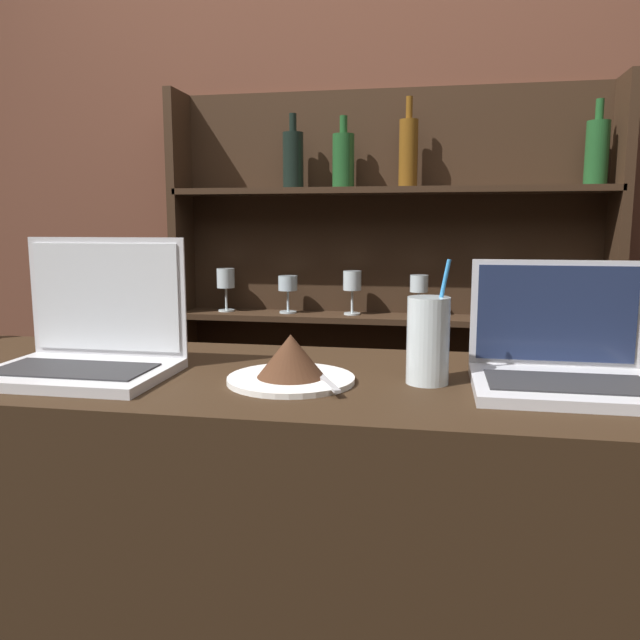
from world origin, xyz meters
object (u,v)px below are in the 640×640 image
object	(u,v)px
cake_plate	(291,363)
water_glass	(428,340)
laptop_near	(89,344)
laptop_far	(562,362)

from	to	relation	value
cake_plate	water_glass	bearing A→B (deg)	8.86
laptop_near	water_glass	world-z (taller)	laptop_near
laptop_far	cake_plate	world-z (taller)	laptop_far
cake_plate	laptop_far	bearing A→B (deg)	6.82
laptop_near	laptop_far	world-z (taller)	laptop_near
laptop_near	water_glass	xyz separation A→B (m)	(0.62, 0.04, 0.02)
cake_plate	water_glass	distance (m)	0.24
laptop_far	cake_plate	size ratio (longest dim) A/B	1.33
laptop_far	cake_plate	bearing A→B (deg)	-173.18
laptop_near	cake_plate	bearing A→B (deg)	-0.24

